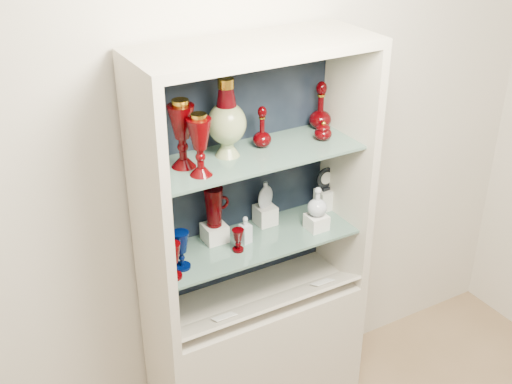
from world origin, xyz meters
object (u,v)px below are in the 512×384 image
ruby_decanter_b (321,104)px  clear_round_decanter (317,202)px  ruby_goblet_small (238,240)px  ruby_pitcher (214,207)px  cobalt_goblet (181,250)px  lidded_bowl (323,130)px  clear_square_bottle (245,230)px  enamel_urn (227,118)px  pedestal_lamp_right (182,134)px  ruby_decanter_a (262,124)px  ruby_goblet_tall (173,261)px  pedestal_lamp_left (200,145)px  flat_flask (265,194)px  cameo_medallion (326,179)px

ruby_decanter_b → clear_round_decanter: (-0.10, -0.16, -0.40)m
ruby_goblet_small → ruby_pitcher: size_ratio=0.58×
clear_round_decanter → cobalt_goblet: bearing=178.9°
lidded_bowl → clear_square_bottle: lidded_bowl is taller
enamel_urn → ruby_decanter_b: (0.50, 0.06, -0.05)m
lidded_bowl → clear_square_bottle: (-0.38, 0.02, -0.40)m
pedestal_lamp_right → ruby_goblet_small: 0.55m
enamel_urn → ruby_pitcher: (-0.05, 0.04, -0.41)m
ruby_decanter_a → lidded_bowl: ruby_decanter_a is taller
ruby_goblet_tall → clear_square_bottle: size_ratio=1.25×
ruby_goblet_small → ruby_pitcher: bearing=112.2°
pedestal_lamp_left → pedestal_lamp_right: (-0.03, 0.10, 0.01)m
ruby_decanter_b → ruby_pitcher: (-0.55, -0.02, -0.37)m
pedestal_lamp_right → pedestal_lamp_left: bearing=-74.8°
pedestal_lamp_left → clear_square_bottle: pedestal_lamp_left is taller
ruby_decanter_a → clear_square_bottle: bearing=-157.1°
ruby_pitcher → enamel_urn: bearing=-37.7°
ruby_goblet_tall → ruby_goblet_small: ruby_goblet_tall is taller
ruby_goblet_tall → clear_round_decanter: 0.72m
lidded_bowl → flat_flask: lidded_bowl is taller
lidded_bowl → ruby_goblet_small: size_ratio=0.84×
pedestal_lamp_left → ruby_decanter_a: size_ratio=1.23×
clear_square_bottle → flat_flask: (0.16, 0.10, 0.09)m
enamel_urn → cobalt_goblet: (-0.27, -0.09, -0.50)m
cobalt_goblet → cameo_medallion: (0.81, 0.13, 0.07)m
pedestal_lamp_right → lidded_bowl: size_ratio=3.19×
ruby_decanter_a → ruby_decanter_b: size_ratio=0.87×
enamel_urn → ruby_decanter_a: bearing=1.9°
cameo_medallion → ruby_pitcher: bearing=179.6°
ruby_goblet_tall → clear_round_decanter: size_ratio=1.19×
enamel_urn → ruby_decanter_b: size_ratio=1.40×
ruby_decanter_b → pedestal_lamp_left: bearing=-166.0°
ruby_goblet_tall → flat_flask: (0.54, 0.19, 0.07)m
ruby_decanter_a → ruby_goblet_small: ruby_decanter_a is taller
ruby_decanter_a → lidded_bowl: bearing=-13.5°
pedestal_lamp_right → clear_round_decanter: bearing=-8.6°
ruby_goblet_small → cameo_medallion: bearing=13.3°
flat_flask → cameo_medallion: size_ratio=1.06×
pedestal_lamp_right → ruby_goblet_small: (0.20, -0.08, -0.51)m
pedestal_lamp_left → ruby_goblet_small: pedestal_lamp_left is taller
cobalt_goblet → ruby_goblet_small: 0.27m
cobalt_goblet → clear_square_bottle: (0.33, 0.05, -0.02)m
pedestal_lamp_left → lidded_bowl: pedestal_lamp_left is taller
clear_round_decanter → pedestal_lamp_right: bearing=171.4°
pedestal_lamp_right → clear_round_decanter: (0.60, -0.09, -0.42)m
lidded_bowl → clear_round_decanter: size_ratio=0.65×
ruby_goblet_small → clear_square_bottle: 0.08m
enamel_urn → ruby_decanter_a: size_ratio=1.61×
ruby_goblet_small → pedestal_lamp_left: bearing=-171.5°
ruby_decanter_b → clear_round_decanter: 0.44m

